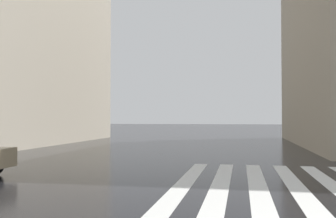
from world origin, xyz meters
The scene contains 1 object.
zebra_crossing centered at (4.00, 0.65, 0.00)m, with size 13.00×6.50×0.01m.
Camera 1 is at (-4.71, 2.08, 1.83)m, focal length 40.73 mm.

